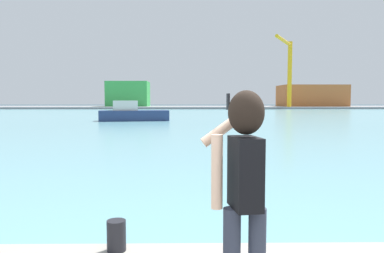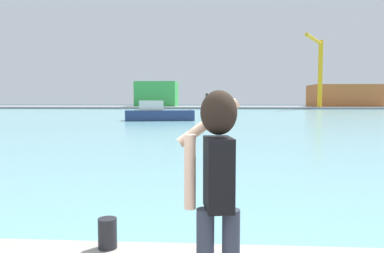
{
  "view_description": "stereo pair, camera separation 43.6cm",
  "coord_description": "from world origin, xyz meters",
  "px_view_note": "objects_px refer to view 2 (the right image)",
  "views": [
    {
      "loc": [
        -0.26,
        -2.25,
        2.2
      ],
      "look_at": [
        -0.19,
        3.27,
        1.8
      ],
      "focal_mm": 35.11,
      "sensor_mm": 36.0,
      "label": 1
    },
    {
      "loc": [
        0.17,
        -2.24,
        2.2
      ],
      "look_at": [
        -0.19,
        3.27,
        1.8
      ],
      "focal_mm": 35.11,
      "sensor_mm": 36.0,
      "label": 2
    }
  ],
  "objects_px": {
    "boat_moored": "(158,113)",
    "warehouse_left": "(157,94)",
    "warehouse_right": "(343,96)",
    "person_photographer": "(217,178)",
    "port_crane": "(318,64)",
    "harbor_bollard": "(108,233)"
  },
  "relations": [
    {
      "from": "boat_moored",
      "to": "warehouse_left",
      "type": "bearing_deg",
      "value": 89.53
    },
    {
      "from": "boat_moored",
      "to": "warehouse_left",
      "type": "distance_m",
      "value": 57.91
    },
    {
      "from": "warehouse_right",
      "to": "warehouse_left",
      "type": "bearing_deg",
      "value": 179.89
    },
    {
      "from": "warehouse_left",
      "to": "person_photographer",
      "type": "bearing_deg",
      "value": -80.61
    },
    {
      "from": "person_photographer",
      "to": "warehouse_left",
      "type": "bearing_deg",
      "value": 0.62
    },
    {
      "from": "warehouse_left",
      "to": "port_crane",
      "type": "height_order",
      "value": "port_crane"
    },
    {
      "from": "person_photographer",
      "to": "harbor_bollard",
      "type": "distance_m",
      "value": 1.92
    },
    {
      "from": "harbor_bollard",
      "to": "warehouse_left",
      "type": "xyz_separation_m",
      "value": [
        -14.08,
        91.39,
        2.88
      ]
    },
    {
      "from": "harbor_bollard",
      "to": "warehouse_left",
      "type": "distance_m",
      "value": 92.51
    },
    {
      "from": "warehouse_right",
      "to": "port_crane",
      "type": "height_order",
      "value": "port_crane"
    },
    {
      "from": "person_photographer",
      "to": "port_crane",
      "type": "relative_size",
      "value": 0.12
    },
    {
      "from": "warehouse_left",
      "to": "port_crane",
      "type": "relative_size",
      "value": 0.69
    },
    {
      "from": "boat_moored",
      "to": "person_photographer",
      "type": "bearing_deg",
      "value": -90.08
    },
    {
      "from": "boat_moored",
      "to": "warehouse_left",
      "type": "xyz_separation_m",
      "value": [
        -9.28,
        57.09,
        2.82
      ]
    },
    {
      "from": "boat_moored",
      "to": "harbor_bollard",
      "type": "bearing_deg",
      "value": -91.75
    },
    {
      "from": "harbor_bollard",
      "to": "warehouse_right",
      "type": "height_order",
      "value": "warehouse_right"
    },
    {
      "from": "boat_moored",
      "to": "port_crane",
      "type": "height_order",
      "value": "port_crane"
    },
    {
      "from": "harbor_bollard",
      "to": "warehouse_right",
      "type": "distance_m",
      "value": 96.93
    },
    {
      "from": "warehouse_right",
      "to": "port_crane",
      "type": "relative_size",
      "value": 1.06
    },
    {
      "from": "boat_moored",
      "to": "warehouse_right",
      "type": "bearing_deg",
      "value": 47.12
    },
    {
      "from": "harbor_bollard",
      "to": "port_crane",
      "type": "height_order",
      "value": "port_crane"
    },
    {
      "from": "boat_moored",
      "to": "warehouse_right",
      "type": "xyz_separation_m",
      "value": [
        37.26,
        57.0,
        2.37
      ]
    }
  ]
}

